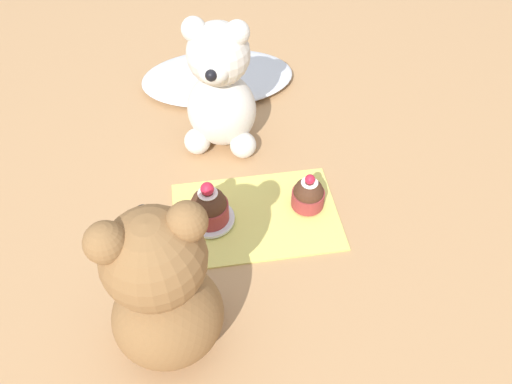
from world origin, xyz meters
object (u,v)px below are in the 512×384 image
(teddy_bear_tan, at_px, (163,294))
(saucer_plate, at_px, (210,219))
(cupcake_near_cream_bear, at_px, (308,194))
(teddy_bear_cream, at_px, (220,91))
(cupcake_near_tan_bear, at_px, (209,207))

(teddy_bear_tan, height_order, saucer_plate, teddy_bear_tan)
(teddy_bear_tan, relative_size, cupcake_near_cream_bear, 3.97)
(teddy_bear_cream, bearing_deg, saucer_plate, -85.46)
(cupcake_near_cream_bear, bearing_deg, cupcake_near_tan_bear, -176.45)
(cupcake_near_cream_bear, height_order, saucer_plate, cupcake_near_cream_bear)
(cupcake_near_tan_bear, bearing_deg, saucer_plate, -90.00)
(teddy_bear_cream, bearing_deg, cupcake_near_cream_bear, -40.74)
(teddy_bear_cream, xyz_separation_m, cupcake_near_tan_bear, (-0.04, -0.19, -0.07))
(teddy_bear_tan, relative_size, cupcake_near_tan_bear, 3.41)
(saucer_plate, bearing_deg, cupcake_near_cream_bear, 3.55)
(cupcake_near_cream_bear, bearing_deg, teddy_bear_tan, -137.54)
(teddy_bear_cream, xyz_separation_m, teddy_bear_tan, (-0.10, -0.37, 0.01))
(teddy_bear_cream, xyz_separation_m, saucer_plate, (-0.04, -0.19, -0.10))
(teddy_bear_cream, bearing_deg, cupcake_near_tan_bear, -85.46)
(teddy_bear_tan, height_order, cupcake_near_cream_bear, teddy_bear_tan)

